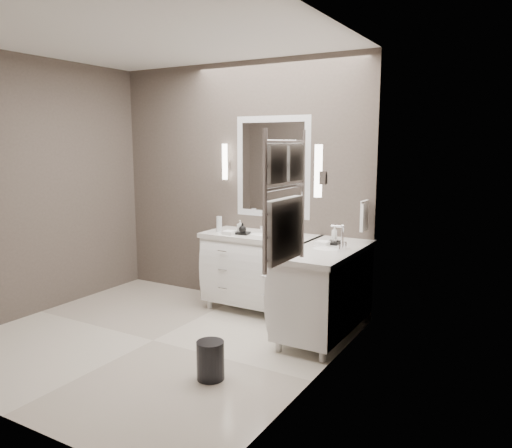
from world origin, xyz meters
The scene contains 20 objects.
floor centered at (0.00, 0.00, -0.01)m, with size 3.20×3.00×0.01m, color beige.
ceiling centered at (0.00, 0.00, 2.71)m, with size 3.20×3.00×0.01m, color white.
wall_back centered at (0.00, 1.50, 1.35)m, with size 3.20×0.01×2.70m, color #4D433D.
wall_left centered at (-1.60, 0.00, 1.35)m, with size 0.01×3.00×2.70m, color #4D433D.
wall_right centered at (1.60, 0.00, 1.35)m, with size 0.01×3.00×2.70m, color #4D433D.
vanity_back centered at (0.45, 1.23, 0.49)m, with size 1.24×0.59×0.97m.
vanity_right centered at (1.33, 0.90, 0.49)m, with size 0.59×1.24×0.97m.
mirror_back centered at (0.45, 1.49, 1.55)m, with size 0.90×0.02×1.10m.
mirror_right centered at (1.59, 0.80, 1.55)m, with size 0.02×0.90×1.10m.
sconce_back centered at (-0.13, 1.43, 1.59)m, with size 0.06×0.06×0.40m.
sconce_right centered at (1.53, 0.22, 1.59)m, with size 0.06×0.06×0.40m.
towel_bar_corner centered at (1.54, 1.36, 1.12)m, with size 0.03×0.22×0.30m.
towel_ladder centered at (1.55, -0.40, 1.39)m, with size 0.06×0.58×0.90m.
waste_bin centered at (0.90, -0.35, 0.15)m, with size 0.22×0.22×0.30m, color black.
amenity_tray_back centered at (0.28, 1.12, 0.86)m, with size 0.16×0.12×0.02m, color black.
amenity_tray_right centered at (1.32, 1.13, 0.86)m, with size 0.12×0.16×0.02m, color black.
water_bottle centered at (0.00, 1.11, 0.94)m, with size 0.06×0.06×0.17m, color silver.
soap_bottle_a centered at (0.25, 1.14, 0.93)m, with size 0.05×0.06×0.12m, color white.
soap_bottle_b centered at (0.31, 1.09, 0.93)m, with size 0.08×0.08×0.10m, color black.
soap_bottle_c centered at (1.32, 1.13, 0.95)m, with size 0.06×0.06×0.15m, color white.
Camera 1 is at (3.02, -3.32, 1.81)m, focal length 35.00 mm.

